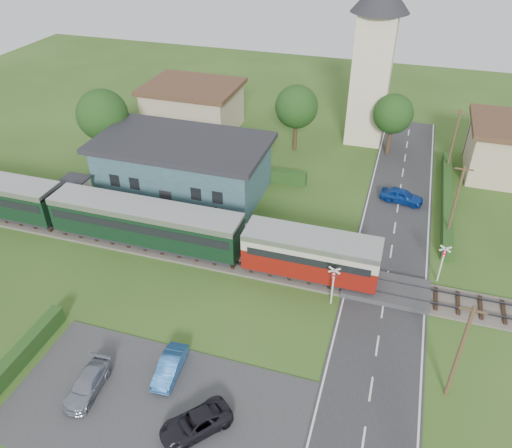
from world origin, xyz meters
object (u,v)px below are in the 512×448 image
(train, at_px, (111,216))
(pedestrian_near, at_px, (216,217))
(car_on_road, at_px, (402,196))
(car_park_silver, at_px, (87,384))
(church_tower, at_px, (375,50))
(pedestrian_far, at_px, (94,202))
(crossing_signal_near, at_px, (333,280))
(house_east, at_px, (512,149))
(equipment_hut, at_px, (76,191))
(car_park_dark, at_px, (196,423))
(house_west, at_px, (193,107))
(car_park_blue, at_px, (170,367))
(station_building, at_px, (183,166))
(crossing_signal_far, at_px, (443,258))

(train, xyz_separation_m, pedestrian_near, (7.82, 3.57, -0.75))
(car_on_road, relative_size, car_park_silver, 1.02)
(church_tower, xyz_separation_m, pedestrian_near, (-9.65, -22.43, -8.80))
(pedestrian_near, distance_m, pedestrian_far, 11.32)
(pedestrian_far, bearing_deg, car_on_road, -63.15)
(crossing_signal_near, relative_size, car_on_road, 0.85)
(house_east, distance_m, car_on_road, 13.46)
(equipment_hut, distance_m, car_park_dark, 26.18)
(house_west, height_order, crossing_signal_near, house_west)
(house_east, relative_size, car_park_silver, 2.32)
(car_park_blue, relative_size, pedestrian_far, 2.05)
(station_building, distance_m, train, 9.34)
(church_tower, relative_size, car_park_silver, 4.63)
(train, height_order, crossing_signal_near, train)
(house_east, height_order, pedestrian_near, house_east)
(crossing_signal_near, relative_size, car_park_silver, 0.86)
(house_east, xyz_separation_m, crossing_signal_near, (-13.60, -24.41, -0.66))
(crossing_signal_near, bearing_deg, church_tower, 92.82)
(car_park_blue, bearing_deg, train, 128.89)
(house_east, height_order, car_park_dark, house_east)
(crossing_signal_near, distance_m, car_park_silver, 16.99)
(equipment_hut, distance_m, house_east, 42.41)
(church_tower, bearing_deg, station_building, -131.41)
(house_west, xyz_separation_m, car_park_blue, (13.22, -34.50, -2.14))
(equipment_hut, height_order, car_park_dark, equipment_hut)
(station_building, distance_m, car_park_blue, 22.18)
(car_park_blue, height_order, car_park_silver, car_park_blue)
(pedestrian_far, bearing_deg, train, -122.12)
(car_park_blue, bearing_deg, pedestrian_far, 131.01)
(house_east, bearing_deg, church_tower, 165.07)
(car_park_dark, bearing_deg, crossing_signal_near, 107.14)
(church_tower, height_order, house_west, church_tower)
(car_park_blue, bearing_deg, house_west, 106.95)
(equipment_hut, height_order, church_tower, church_tower)
(car_on_road, bearing_deg, pedestrian_near, 131.10)
(house_east, height_order, car_park_blue, house_east)
(crossing_signal_near, xyz_separation_m, car_park_silver, (-12.22, -11.71, -1.51))
(crossing_signal_far, distance_m, car_park_blue, 20.78)
(station_building, bearing_deg, pedestrian_far, -132.98)
(church_tower, relative_size, car_park_dark, 4.42)
(church_tower, height_order, pedestrian_far, church_tower)
(train, bearing_deg, pedestrian_near, 24.56)
(train, height_order, house_west, house_west)
(car_park_silver, relative_size, pedestrian_far, 2.23)
(car_on_road, xyz_separation_m, car_park_dark, (-8.98, -27.57, -0.08))
(train, bearing_deg, crossing_signal_near, -7.27)
(equipment_hut, xyz_separation_m, train, (5.53, -3.20, 0.43))
(pedestrian_near, bearing_deg, house_west, -58.56)
(car_park_dark, bearing_deg, crossing_signal_far, 94.11)
(equipment_hut, xyz_separation_m, house_east, (38.00, 18.80, 1.05))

